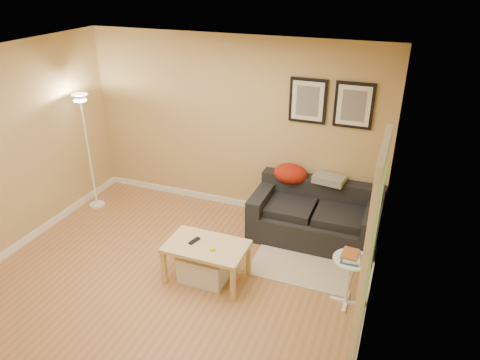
# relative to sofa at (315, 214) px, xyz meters

# --- Properties ---
(floor) EXTENTS (4.50, 4.50, 0.00)m
(floor) POSITION_rel_sofa_xyz_m (-1.38, -1.53, -0.38)
(floor) COLOR #AD704A
(floor) RESTS_ON ground
(ceiling) EXTENTS (4.50, 4.50, 0.00)m
(ceiling) POSITION_rel_sofa_xyz_m (-1.38, -1.53, 2.23)
(ceiling) COLOR white
(ceiling) RESTS_ON wall_back
(wall_back) EXTENTS (4.50, 0.00, 4.50)m
(wall_back) POSITION_rel_sofa_xyz_m (-1.38, 0.47, 0.92)
(wall_back) COLOR tan
(wall_back) RESTS_ON ground
(wall_front) EXTENTS (4.50, 0.00, 4.50)m
(wall_front) POSITION_rel_sofa_xyz_m (-1.38, -3.53, 0.92)
(wall_front) COLOR tan
(wall_front) RESTS_ON ground
(wall_left) EXTENTS (0.00, 4.00, 4.00)m
(wall_left) POSITION_rel_sofa_xyz_m (-3.63, -1.53, 0.92)
(wall_left) COLOR tan
(wall_left) RESTS_ON ground
(wall_right) EXTENTS (0.00, 4.00, 4.00)m
(wall_right) POSITION_rel_sofa_xyz_m (0.87, -1.53, 0.92)
(wall_right) COLOR tan
(wall_right) RESTS_ON ground
(baseboard_back) EXTENTS (4.50, 0.02, 0.10)m
(baseboard_back) POSITION_rel_sofa_xyz_m (-1.38, 0.46, -0.33)
(baseboard_back) COLOR white
(baseboard_back) RESTS_ON ground
(baseboard_left) EXTENTS (0.02, 4.00, 0.10)m
(baseboard_left) POSITION_rel_sofa_xyz_m (-3.62, -1.53, -0.33)
(baseboard_left) COLOR white
(baseboard_left) RESTS_ON ground
(baseboard_right) EXTENTS (0.02, 4.00, 0.10)m
(baseboard_right) POSITION_rel_sofa_xyz_m (0.86, -1.53, -0.33)
(baseboard_right) COLOR white
(baseboard_right) RESTS_ON ground
(sofa) EXTENTS (1.70, 0.90, 0.75)m
(sofa) POSITION_rel_sofa_xyz_m (0.00, 0.00, 0.00)
(sofa) COLOR black
(sofa) RESTS_ON ground
(red_throw) EXTENTS (0.48, 0.36, 0.28)m
(red_throw) POSITION_rel_sofa_xyz_m (-0.44, 0.30, 0.40)
(red_throw) COLOR #A32B0F
(red_throw) RESTS_ON sofa
(plaid_throw) EXTENTS (0.45, 0.32, 0.10)m
(plaid_throw) POSITION_rel_sofa_xyz_m (0.10, 0.30, 0.41)
(plaid_throw) COLOR tan
(plaid_throw) RESTS_ON sofa
(framed_print_left) EXTENTS (0.50, 0.04, 0.60)m
(framed_print_left) POSITION_rel_sofa_xyz_m (-0.30, 0.45, 1.43)
(framed_print_left) COLOR black
(framed_print_left) RESTS_ON wall_back
(framed_print_right) EXTENTS (0.50, 0.04, 0.60)m
(framed_print_right) POSITION_rel_sofa_xyz_m (0.30, 0.45, 1.43)
(framed_print_right) COLOR black
(framed_print_right) RESTS_ON wall_back
(area_rug) EXTENTS (1.25, 0.85, 0.01)m
(area_rug) POSITION_rel_sofa_xyz_m (0.02, -0.69, -0.37)
(area_rug) COLOR beige
(area_rug) RESTS_ON ground
(green_runner) EXTENTS (0.70, 0.50, 0.01)m
(green_runner) POSITION_rel_sofa_xyz_m (-1.48, -0.87, -0.37)
(green_runner) COLOR #668C4C
(green_runner) RESTS_ON ground
(coffee_table) EXTENTS (1.10, 0.89, 0.48)m
(coffee_table) POSITION_rel_sofa_xyz_m (-1.00, -1.34, -0.14)
(coffee_table) COLOR #DCC386
(coffee_table) RESTS_ON ground
(remote_control) EXTENTS (0.09, 0.17, 0.02)m
(remote_control) POSITION_rel_sofa_xyz_m (-1.16, -1.33, 0.11)
(remote_control) COLOR black
(remote_control) RESTS_ON coffee_table
(tape_roll) EXTENTS (0.07, 0.07, 0.03)m
(tape_roll) POSITION_rel_sofa_xyz_m (-0.89, -1.41, 0.12)
(tape_roll) COLOR yellow
(tape_roll) RESTS_ON coffee_table
(storage_bin) EXTENTS (0.57, 0.41, 0.35)m
(storage_bin) POSITION_rel_sofa_xyz_m (-1.02, -1.37, -0.20)
(storage_bin) COLOR white
(storage_bin) RESTS_ON ground
(side_table) EXTENTS (0.39, 0.39, 0.60)m
(side_table) POSITION_rel_sofa_xyz_m (0.64, -1.18, -0.07)
(side_table) COLOR white
(side_table) RESTS_ON ground
(book_stack) EXTENTS (0.23, 0.28, 0.08)m
(book_stack) POSITION_rel_sofa_xyz_m (0.63, -1.19, 0.27)
(book_stack) COLOR #314095
(book_stack) RESTS_ON side_table
(floor_lamp) EXTENTS (0.23, 0.23, 1.79)m
(floor_lamp) POSITION_rel_sofa_xyz_m (-3.38, -0.34, 0.47)
(floor_lamp) COLOR white
(floor_lamp) RESTS_ON ground
(doorway) EXTENTS (0.12, 1.01, 2.13)m
(doorway) POSITION_rel_sofa_xyz_m (0.82, -1.68, 0.65)
(doorway) COLOR white
(doorway) RESTS_ON ground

